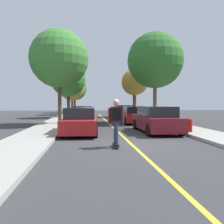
{
  "coord_description": "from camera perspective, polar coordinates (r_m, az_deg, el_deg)",
  "views": [
    {
      "loc": [
        -1.77,
        -8.64,
        1.65
      ],
      "look_at": [
        -0.21,
        4.94,
        1.09
      ],
      "focal_mm": 35.4,
      "sensor_mm": 36.0,
      "label": 1
    }
  ],
  "objects": [
    {
      "name": "ground",
      "position": [
        8.97,
        4.98,
        -8.25
      ],
      "size": [
        80.0,
        80.0,
        0.0
      ],
      "primitive_type": "plane",
      "color": "#353538"
    },
    {
      "name": "sidewalk_left",
      "position": [
        9.11,
        -22.13,
        -7.81
      ],
      "size": [
        2.1,
        56.0,
        0.14
      ],
      "primitive_type": "cube",
      "color": "#9E9B93",
      "rests_on": "ground"
    },
    {
      "name": "center_line",
      "position": [
        12.87,
        1.4,
        -5.0
      ],
      "size": [
        0.12,
        39.2,
        0.01
      ],
      "primitive_type": "cube",
      "color": "gold",
      "rests_on": "ground"
    },
    {
      "name": "parked_car_left_nearest",
      "position": [
        12.08,
        -8.11,
        -2.26
      ],
      "size": [
        1.96,
        4.6,
        1.4
      ],
      "color": "maroon",
      "rests_on": "ground"
    },
    {
      "name": "parked_car_left_near",
      "position": [
        17.78,
        -7.61,
        -0.77
      ],
      "size": [
        1.93,
        4.18,
        1.39
      ],
      "color": "maroon",
      "rests_on": "ground"
    },
    {
      "name": "parked_car_right_nearest",
      "position": [
        12.64,
        11.28,
        -1.95
      ],
      "size": [
        1.86,
        4.38,
        1.46
      ],
      "color": "maroon",
      "rests_on": "ground"
    },
    {
      "name": "parked_car_right_near",
      "position": [
        18.03,
        5.83,
        -0.77
      ],
      "size": [
        2.07,
        4.25,
        1.36
      ],
      "color": "maroon",
      "rests_on": "ground"
    },
    {
      "name": "parked_car_right_far",
      "position": [
        23.8,
        2.8,
        0.03
      ],
      "size": [
        1.95,
        4.19,
        1.4
      ],
      "color": "black",
      "rests_on": "ground"
    },
    {
      "name": "street_tree_left_nearest",
      "position": [
        17.17,
        -13.46,
        13.22
      ],
      "size": [
        4.3,
        4.3,
        6.92
      ],
      "color": "#4C3823",
      "rests_on": "sidewalk_left"
    },
    {
      "name": "street_tree_left_near",
      "position": [
        24.87,
        -11.23,
        8.19
      ],
      "size": [
        3.78,
        3.78,
        5.96
      ],
      "color": "#3D2D1E",
      "rests_on": "sidewalk_left"
    },
    {
      "name": "street_tree_left_far",
      "position": [
        30.87,
        -10.3,
        6.07
      ],
      "size": [
        3.42,
        3.42,
        5.25
      ],
      "color": "#4C3823",
      "rests_on": "sidewalk_left"
    },
    {
      "name": "street_tree_left_farthest",
      "position": [
        37.37,
        -9.65,
        6.04
      ],
      "size": [
        4.0,
        4.0,
        5.94
      ],
      "color": "#4C3823",
      "rests_on": "sidewalk_left"
    },
    {
      "name": "street_tree_right_nearest",
      "position": [
        18.66,
        11.09,
        12.93
      ],
      "size": [
        4.5,
        4.5,
        7.21
      ],
      "color": "brown",
      "rests_on": "sidewalk_right"
    },
    {
      "name": "street_tree_right_near",
      "position": [
        25.89,
        5.85,
        7.57
      ],
      "size": [
        3.05,
        3.05,
        5.43
      ],
      "color": "#4C3823",
      "rests_on": "sidewalk_right"
    },
    {
      "name": "fire_hydrant",
      "position": [
        12.21,
        19.59,
        -3.26
      ],
      "size": [
        0.2,
        0.2,
        0.7
      ],
      "color": "#B2140F",
      "rests_on": "sidewalk_right"
    },
    {
      "name": "streetlamp",
      "position": [
        17.31,
        -13.55,
        7.89
      ],
      "size": [
        0.36,
        0.24,
        5.59
      ],
      "color": "#38383D",
      "rests_on": "sidewalk_left"
    },
    {
      "name": "skateboard",
      "position": [
        8.29,
        1.03,
        -8.51
      ],
      "size": [
        0.25,
        0.85,
        0.1
      ],
      "color": "black",
      "rests_on": "ground"
    },
    {
      "name": "skateboarder",
      "position": [
        8.13,
        1.06,
        -1.77
      ],
      "size": [
        0.58,
        0.7,
        1.69
      ],
      "color": "black",
      "rests_on": "skateboard"
    }
  ]
}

